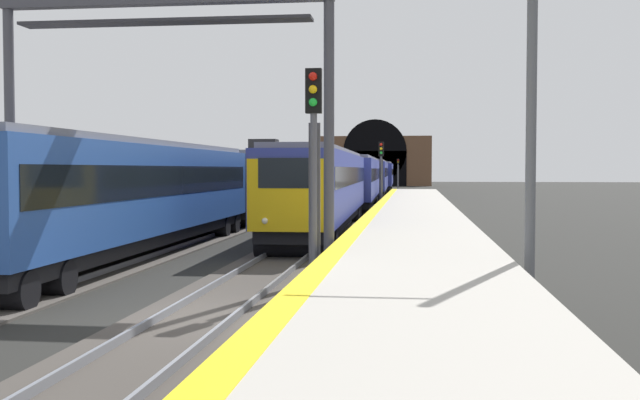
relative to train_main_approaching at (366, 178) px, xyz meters
The scene contains 12 objects.
ground_plane 51.01m from the train_main_approaching, behind, with size 320.00×320.00×0.00m, color black.
platform_right 51.16m from the train_main_approaching, behind, with size 112.00×4.08×1.09m, color #ADA89E.
platform_right_edge_strip 51.03m from the train_main_approaching, behind, with size 112.00×0.50×0.01m, color yellow.
track_main_line 51.01m from the train_main_approaching, behind, with size 160.00×2.93×0.21m.
train_main_approaching is the anchor object (origin of this frame).
train_adjacent_platform 20.33m from the train_main_approaching, 165.41° to the left, with size 64.34×2.96×4.80m.
railway_signal_near 47.84m from the train_main_approaching, behind, with size 0.39×0.38×5.33m.
railway_signal_mid 11.05m from the train_main_approaching, behind, with size 0.39×0.38×4.93m.
railway_signal_far 48.40m from the train_main_approaching, ahead, with size 0.39×0.38×4.49m.
overhead_signal_gantry 45.93m from the train_main_approaching, behind, with size 0.70×9.21×7.72m.
tunnel_portal 65.91m from the train_main_approaching, ahead, with size 2.93×19.50×11.52m.
catenary_mast_near 49.48m from the train_main_approaching, behind, with size 0.22×2.39×7.37m.
Camera 1 is at (-14.42, -4.12, 2.97)m, focal length 42.14 mm.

